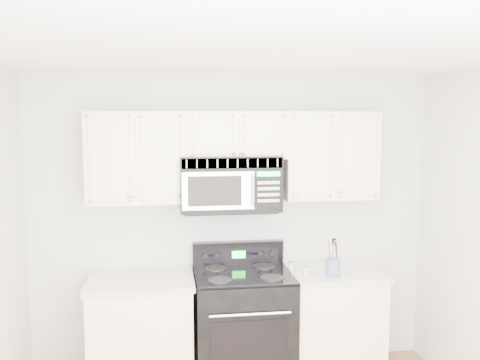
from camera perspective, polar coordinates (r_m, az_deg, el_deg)
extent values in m
cube|color=white|center=(2.94, 3.72, 13.98)|extent=(3.50, 3.50, 0.01)
cube|color=silver|center=(4.74, -0.78, -4.51)|extent=(3.50, 0.01, 2.60)
cube|color=#F0E5C7|center=(4.66, -10.43, -15.92)|extent=(0.82, 0.63, 0.88)
cube|color=silver|center=(4.50, -10.56, -10.51)|extent=(0.86, 0.65, 0.04)
cube|color=#F0E5C7|center=(4.86, 9.47, -14.91)|extent=(0.82, 0.63, 0.88)
cube|color=silver|center=(4.71, 9.58, -9.70)|extent=(0.86, 0.65, 0.04)
cube|color=black|center=(4.66, 0.33, -15.50)|extent=(0.80, 0.69, 0.92)
cube|color=black|center=(4.35, 1.04, -17.35)|extent=(0.61, 0.01, 0.42)
cylinder|color=silver|center=(4.22, 1.10, -14.15)|extent=(0.63, 0.02, 0.02)
cube|color=black|center=(4.51, 0.33, -10.03)|extent=(0.80, 0.69, 0.02)
cube|color=black|center=(4.77, -0.21, -7.83)|extent=(0.80, 0.08, 0.21)
cube|color=#10F333|center=(4.72, -0.14, -7.96)|extent=(0.12, 0.00, 0.06)
cube|color=#F0E5C7|center=(4.46, -11.02, 2.37)|extent=(0.80, 0.33, 0.75)
cube|color=#F0E5C7|center=(4.68, 9.50, 2.60)|extent=(0.80, 0.33, 0.75)
cube|color=#F0E5C7|center=(4.49, -0.52, 4.82)|extent=(0.84, 0.33, 0.39)
sphere|color=gold|center=(4.31, -11.32, -1.74)|extent=(0.03, 0.03, 0.03)
sphere|color=gold|center=(4.30, -6.53, -1.66)|extent=(0.03, 0.03, 0.03)
sphere|color=gold|center=(4.43, 5.97, -1.40)|extent=(0.03, 0.03, 0.03)
sphere|color=gold|center=(4.54, 10.39, -1.29)|extent=(0.03, 0.03, 0.03)
sphere|color=gold|center=(4.30, -0.58, 2.94)|extent=(0.03, 0.03, 0.03)
sphere|color=gold|center=(4.31, 0.21, 2.94)|extent=(0.03, 0.03, 0.03)
cylinder|color=red|center=(4.31, -0.06, 2.28)|extent=(0.01, 0.00, 0.10)
sphere|color=gold|center=(4.32, -0.06, 1.56)|extent=(0.03, 0.03, 0.03)
cube|color=black|center=(4.47, -1.13, -0.28)|extent=(0.83, 0.41, 0.46)
cube|color=beige|center=(4.25, -0.80, 1.79)|extent=(0.81, 0.01, 0.08)
cube|color=silver|center=(4.25, -2.31, -1.17)|extent=(0.58, 0.01, 0.31)
cube|color=black|center=(4.24, -2.70, -1.19)|extent=(0.43, 0.01, 0.24)
cube|color=black|center=(4.31, 3.05, -1.06)|extent=(0.23, 0.01, 0.31)
cube|color=#10F333|center=(4.29, 3.08, 0.66)|extent=(0.19, 0.00, 0.04)
cylinder|color=silver|center=(4.25, 1.43, -1.16)|extent=(0.02, 0.02, 0.26)
cylinder|color=slate|center=(4.52, 9.87, -9.17)|extent=(0.12, 0.12, 0.15)
cylinder|color=olive|center=(4.51, 10.28, -8.23)|extent=(0.01, 0.01, 0.26)
cylinder|color=black|center=(4.52, 9.58, -8.06)|extent=(0.01, 0.01, 0.28)
cylinder|color=olive|center=(4.47, 9.81, -8.12)|extent=(0.01, 0.01, 0.30)
cylinder|color=black|center=(4.51, 10.28, -8.23)|extent=(0.01, 0.01, 0.26)
cylinder|color=olive|center=(4.52, 9.57, -8.06)|extent=(0.01, 0.01, 0.28)
cylinder|color=silver|center=(4.51, 7.00, -9.62)|extent=(0.04, 0.04, 0.08)
cylinder|color=silver|center=(4.50, 7.01, -9.08)|extent=(0.04, 0.04, 0.01)
cylinder|color=silver|center=(4.62, 5.50, -9.21)|extent=(0.04, 0.04, 0.07)
cylinder|color=silver|center=(4.61, 5.50, -8.68)|extent=(0.04, 0.04, 0.01)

